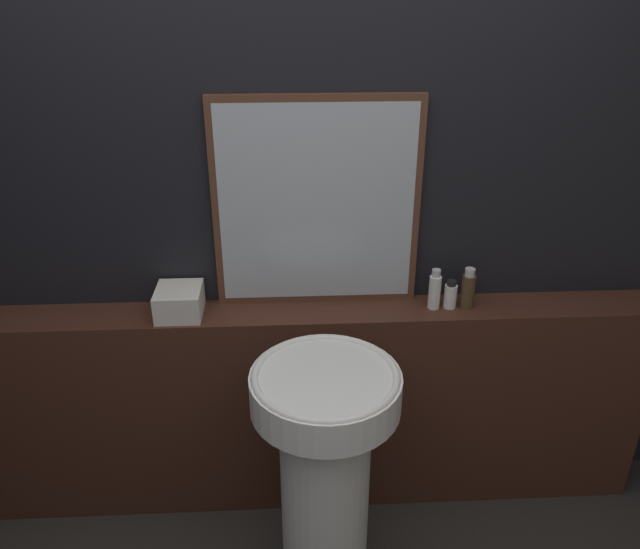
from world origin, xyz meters
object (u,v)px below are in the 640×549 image
object	(u,v)px
pedestal_sink	(325,466)
towel_stack	(179,302)
mirror	(317,205)
shampoo_bottle	(435,290)
lotion_bottle	(468,289)
conditioner_bottle	(450,295)

from	to	relation	value
pedestal_sink	towel_stack	bearing A→B (deg)	139.98
mirror	shampoo_bottle	xyz separation A→B (m)	(0.44, -0.08, -0.32)
pedestal_sink	mirror	bearing A→B (deg)	90.24
lotion_bottle	mirror	bearing A→B (deg)	171.79
mirror	lotion_bottle	bearing A→B (deg)	-8.21
pedestal_sink	mirror	world-z (taller)	mirror
towel_stack	conditioner_bottle	distance (m)	1.01
towel_stack	shampoo_bottle	xyz separation A→B (m)	(0.95, 0.00, 0.02)
towel_stack	shampoo_bottle	distance (m)	0.95
shampoo_bottle	lotion_bottle	world-z (taller)	same
lotion_bottle	shampoo_bottle	bearing A→B (deg)	180.00
pedestal_sink	mirror	xyz separation A→B (m)	(-0.00, 0.51, 0.75)
mirror	towel_stack	size ratio (longest dim) A/B	4.45
pedestal_sink	shampoo_bottle	world-z (taller)	shampoo_bottle
towel_stack	conditioner_bottle	size ratio (longest dim) A/B	1.56
shampoo_bottle	conditioner_bottle	bearing A→B (deg)	0.00
pedestal_sink	conditioner_bottle	size ratio (longest dim) A/B	8.27
conditioner_bottle	towel_stack	bearing A→B (deg)	180.00
conditioner_bottle	lotion_bottle	size ratio (longest dim) A/B	0.70
lotion_bottle	towel_stack	bearing A→B (deg)	180.00
pedestal_sink	mirror	distance (m)	0.91
pedestal_sink	conditioner_bottle	world-z (taller)	conditioner_bottle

